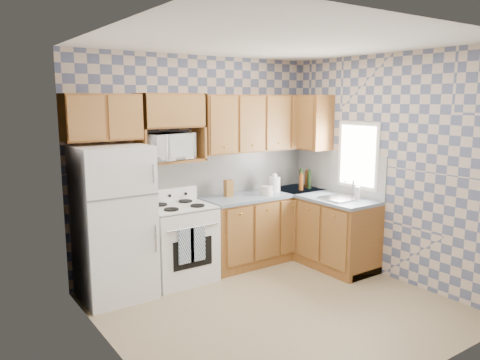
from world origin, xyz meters
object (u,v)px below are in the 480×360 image
(stove_body, at_px, (180,244))
(electric_kettle, at_px, (274,184))
(refrigerator, at_px, (114,223))
(microwave, at_px, (167,147))

(stove_body, bearing_deg, electric_kettle, 0.59)
(refrigerator, bearing_deg, stove_body, 1.78)
(stove_body, bearing_deg, refrigerator, -178.22)
(stove_body, distance_m, microwave, 1.17)
(refrigerator, distance_m, microwave, 1.10)
(microwave, relative_size, electric_kettle, 2.87)
(microwave, height_order, electric_kettle, microwave)
(stove_body, xyz_separation_m, microwave, (-0.05, 0.17, 1.16))
(stove_body, relative_size, microwave, 1.56)
(refrigerator, bearing_deg, electric_kettle, 1.01)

